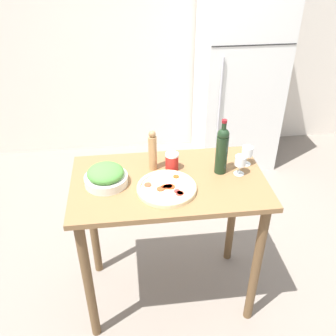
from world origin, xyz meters
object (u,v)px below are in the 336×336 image
Objects in this scene: salt_canister at (172,161)px; homemade_pizza at (167,188)px; wine_bottle at (222,149)px; wine_glass_far at (247,152)px; wine_glass_near at (240,162)px; refrigerator at (239,77)px; pepper_mill at (153,151)px; salad_bowl at (106,176)px.

homemade_pizza is at bearing -105.11° from salt_canister.
wine_bottle reaches higher than salt_canister.
wine_bottle is 3.21× the size of salt_canister.
homemade_pizza is at bearing -158.34° from wine_glass_far.
wine_glass_near reaches higher than homemade_pizza.
refrigerator reaches higher than wine_bottle.
pepper_mill is at bearing 166.39° from wine_glass_near.
wine_bottle is 2.82× the size of wine_glass_near.
wine_bottle is 1.39× the size of salad_bowl.
refrigerator reaches higher than wine_glass_near.
wine_bottle is at bearing -11.96° from pepper_mill.
pepper_mill is at bearing 177.75° from wine_glass_far.
salt_canister is at bearing 165.12° from wine_glass_near.
wine_glass_far is at bearing -0.53° from salt_canister.
wine_glass_near is at bearing 13.42° from homemade_pizza.
wine_glass_near and wine_glass_far have the same top height.
wine_bottle reaches higher than wine_glass_far.
wine_bottle is 0.67m from salad_bowl.
refrigerator is 17.38× the size of salt_canister.
refrigerator reaches higher than salad_bowl.
homemade_pizza is (-0.44, -0.10, -0.07)m from wine_glass_near.
salt_canister is (-0.45, 0.00, -0.03)m from wine_glass_far.
homemade_pizza is (0.33, -0.10, -0.04)m from salad_bowl.
wine_glass_far reaches higher than homemade_pizza.
wine_glass_near is at bearing -19.53° from wine_bottle.
wine_glass_near is 0.12m from wine_glass_far.
salt_canister reaches higher than homemade_pizza.
wine_glass_far is 0.56m from pepper_mill.
wine_glass_near reaches higher than salad_bowl.
wine_glass_far reaches higher than salt_canister.
wine_glass_far is (-0.43, -1.63, 0.13)m from refrigerator.
refrigerator is 2.14m from salad_bowl.
wine_bottle is at bearing -109.67° from refrigerator.
wine_glass_far reaches higher than salad_bowl.
refrigerator reaches higher than salt_canister.
wine_glass_far is at bearing 19.04° from wine_bottle.
homemade_pizza is (0.06, -0.22, -0.11)m from pepper_mill.
wine_bottle is 1.02× the size of homemade_pizza.
salad_bowl is 0.34m from homemade_pizza.
salad_bowl is at bearing 162.65° from homemade_pizza.
refrigerator is 2.05m from homemade_pizza.
salad_bowl is at bearing -179.87° from wine_glass_near.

